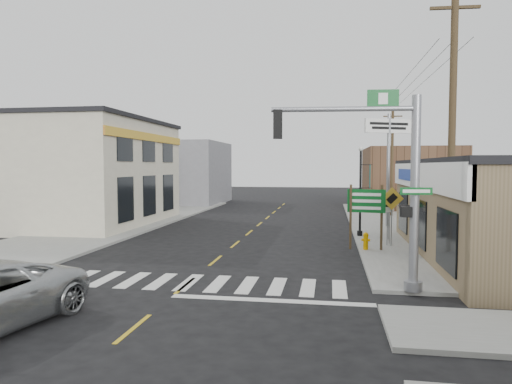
% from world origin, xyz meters
% --- Properties ---
extents(ground, '(140.00, 140.00, 0.00)m').
position_xyz_m(ground, '(0.00, 0.00, 0.00)').
color(ground, black).
rests_on(ground, ground).
extents(sidewalk_right, '(6.00, 38.00, 0.13)m').
position_xyz_m(sidewalk_right, '(9.00, 13.00, 0.07)').
color(sidewalk_right, gray).
rests_on(sidewalk_right, ground).
extents(sidewalk_left, '(6.00, 38.00, 0.13)m').
position_xyz_m(sidewalk_left, '(-9.00, 13.00, 0.07)').
color(sidewalk_left, gray).
rests_on(sidewalk_left, ground).
extents(center_line, '(0.12, 56.00, 0.01)m').
position_xyz_m(center_line, '(0.00, 8.00, 0.01)').
color(center_line, gold).
rests_on(center_line, ground).
extents(crosswalk, '(11.00, 2.20, 0.01)m').
position_xyz_m(crosswalk, '(0.00, 0.40, 0.01)').
color(crosswalk, silver).
rests_on(crosswalk, ground).
extents(left_building, '(12.00, 12.00, 6.80)m').
position_xyz_m(left_building, '(-13.00, 14.00, 3.40)').
color(left_building, beige).
rests_on(left_building, ground).
extents(bldg_distant_right, '(8.00, 10.00, 5.60)m').
position_xyz_m(bldg_distant_right, '(12.00, 30.00, 2.80)').
color(bldg_distant_right, brown).
rests_on(bldg_distant_right, ground).
extents(bldg_distant_left, '(9.00, 10.00, 6.40)m').
position_xyz_m(bldg_distant_left, '(-11.00, 32.00, 3.20)').
color(bldg_distant_left, slate).
rests_on(bldg_distant_left, ground).
extents(traffic_signal_pole, '(4.81, 0.38, 6.09)m').
position_xyz_m(traffic_signal_pole, '(6.48, 0.08, 3.76)').
color(traffic_signal_pole, gray).
rests_on(traffic_signal_pole, sidewalk_right).
extents(guide_sign, '(1.69, 0.14, 2.96)m').
position_xyz_m(guide_sign, '(6.30, 6.87, 2.03)').
color(guide_sign, '#483721').
rests_on(guide_sign, sidewalk_right).
extents(fire_hydrant, '(0.25, 0.25, 0.79)m').
position_xyz_m(fire_hydrant, '(6.30, 6.87, 0.56)').
color(fire_hydrant, '#CA8C00').
rests_on(fire_hydrant, sidewalk_right).
extents(ped_crossing_sign, '(1.09, 0.08, 2.80)m').
position_xyz_m(ped_crossing_sign, '(7.57, 8.05, 2.04)').
color(ped_crossing_sign, gray).
rests_on(ped_crossing_sign, sidewalk_right).
extents(lamp_post, '(0.63, 0.49, 4.85)m').
position_xyz_m(lamp_post, '(6.36, 11.04, 2.95)').
color(lamp_post, black).
rests_on(lamp_post, sidewalk_right).
extents(dance_center_sign, '(3.32, 0.21, 7.04)m').
position_xyz_m(dance_center_sign, '(8.27, 15.33, 5.41)').
color(dance_center_sign, gray).
rests_on(dance_center_sign, sidewalk_right).
extents(bare_tree, '(2.37, 2.37, 4.73)m').
position_xyz_m(bare_tree, '(10.30, 4.61, 3.85)').
color(bare_tree, black).
rests_on(bare_tree, sidewalk_right).
extents(shrub_front, '(1.14, 1.14, 0.86)m').
position_xyz_m(shrub_front, '(10.58, 1.97, 0.56)').
color(shrub_front, '#203E15').
rests_on(shrub_front, sidewalk_right).
extents(shrub_back, '(1.15, 1.15, 0.86)m').
position_xyz_m(shrub_back, '(9.71, 5.92, 0.56)').
color(shrub_back, black).
rests_on(shrub_back, sidewalk_right).
extents(utility_pole_near, '(1.79, 0.27, 10.32)m').
position_xyz_m(utility_pole_near, '(9.18, 3.94, 5.42)').
color(utility_pole_near, '#4A3F25').
rests_on(utility_pole_near, sidewalk_right).
extents(utility_pole_far, '(1.41, 0.21, 8.09)m').
position_xyz_m(utility_pole_far, '(9.33, 21.83, 4.28)').
color(utility_pole_far, '#3A2C1D').
rests_on(utility_pole_far, sidewalk_right).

